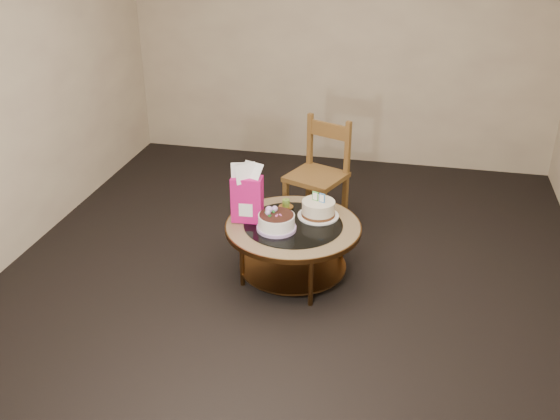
% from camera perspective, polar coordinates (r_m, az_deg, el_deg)
% --- Properties ---
extents(ground, '(5.00, 5.00, 0.00)m').
position_cam_1_polar(ground, '(4.87, 1.16, -6.04)').
color(ground, black).
rests_on(ground, ground).
extents(room_walls, '(4.52, 5.02, 2.61)m').
position_cam_1_polar(room_walls, '(4.24, 1.36, 11.75)').
color(room_walls, beige).
rests_on(room_walls, ground).
extents(coffee_table, '(1.02, 1.02, 0.46)m').
position_cam_1_polar(coffee_table, '(4.68, 1.21, -2.15)').
color(coffee_table, brown).
rests_on(coffee_table, ground).
extents(decorated_cake, '(0.29, 0.29, 0.17)m').
position_cam_1_polar(decorated_cake, '(4.54, -0.34, -1.16)').
color(decorated_cake, '#B693D0').
rests_on(decorated_cake, coffee_table).
extents(cream_cake, '(0.31, 0.31, 0.20)m').
position_cam_1_polar(cream_cake, '(4.73, 3.53, 0.08)').
color(cream_cake, white).
rests_on(cream_cake, coffee_table).
extents(gift_bag, '(0.23, 0.18, 0.45)m').
position_cam_1_polar(gift_bag, '(4.60, -3.03, 1.56)').
color(gift_bag, '#D2136C').
rests_on(gift_bag, coffee_table).
extents(pillar_candle, '(0.12, 0.12, 0.09)m').
position_cam_1_polar(pillar_candle, '(4.86, 0.55, 0.43)').
color(pillar_candle, tan).
rests_on(pillar_candle, coffee_table).
extents(dining_chair, '(0.58, 0.58, 0.96)m').
position_cam_1_polar(dining_chair, '(5.42, 3.57, 3.30)').
color(dining_chair, brown).
rests_on(dining_chair, ground).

